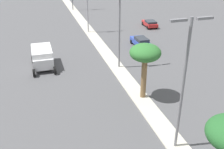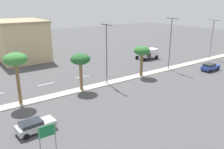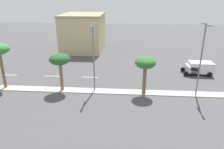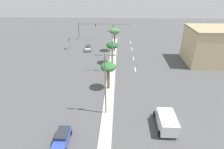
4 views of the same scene
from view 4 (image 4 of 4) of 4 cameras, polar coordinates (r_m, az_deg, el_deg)
ground_plane at (r=35.03m, az=-0.71°, el=-5.29°), size 160.00×160.00×0.00m
median_curb at (r=26.98m, az=-1.94°, el=-17.16°), size 1.80×92.53×0.12m
lane_stripe_near at (r=64.33m, az=6.08°, el=10.34°), size 0.20×2.80×0.01m
lane_stripe_far at (r=57.65m, az=6.44°, el=8.24°), size 0.20×2.80×0.01m
lane_stripe_center at (r=50.24m, az=6.96°, el=5.21°), size 0.20×2.80×0.01m
lane_stripe_rear at (r=43.86m, az=7.55°, el=1.69°), size 0.20×2.80×0.01m
traffic_signal_gantry at (r=67.24m, az=-6.21°, el=14.68°), size 19.33×0.53×6.04m
directional_road_sign at (r=57.91m, az=-13.70°, el=10.56°), size 0.10×1.50×3.77m
commercial_building at (r=52.53m, az=29.95°, el=8.06°), size 13.19×10.25×9.23m
palm_tree_front at (r=53.48m, az=0.86°, el=13.63°), size 3.09×3.09×7.00m
palm_tree_rear at (r=44.94m, az=0.10°, el=9.25°), size 3.05×3.05×5.72m
palm_tree_left at (r=33.53m, az=-1.21°, el=2.18°), size 2.96×2.96×5.53m
street_lamp_left at (r=39.89m, az=0.09°, el=8.44°), size 2.90×0.24×9.88m
street_lamp_near at (r=26.18m, az=-2.17°, el=-2.04°), size 2.90×0.24×10.26m
sedan_silver_mid at (r=56.52m, az=-7.74°, el=8.54°), size 2.19×4.18×1.35m
sedan_blue_near at (r=25.66m, az=-15.92°, el=-19.16°), size 1.86×4.23×1.49m
box_truck at (r=27.52m, az=17.16°, el=-14.07°), size 2.67×5.31×2.36m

